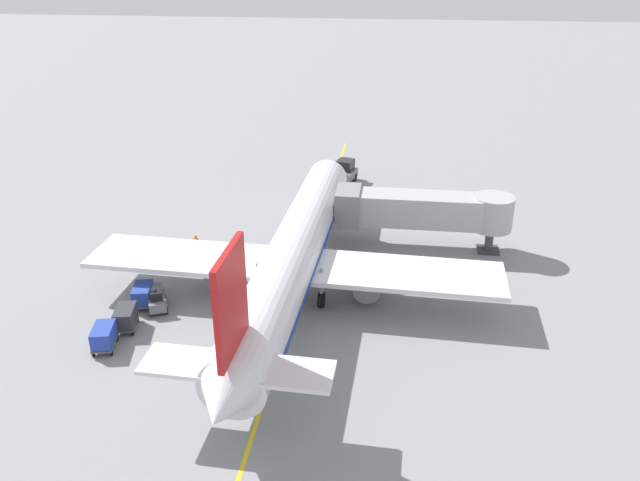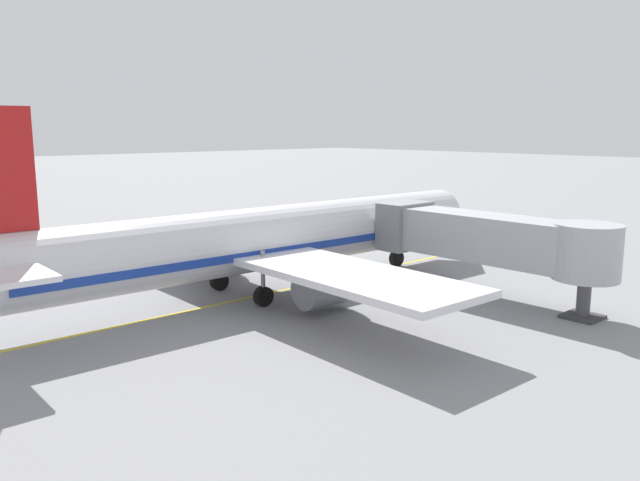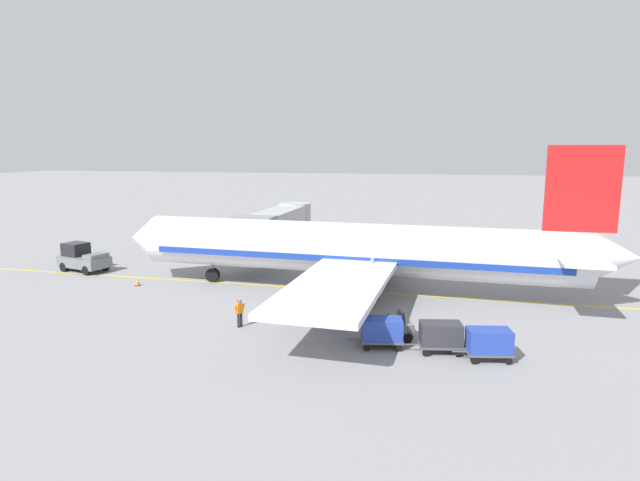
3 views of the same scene
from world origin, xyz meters
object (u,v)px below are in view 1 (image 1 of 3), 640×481
Objects in this scene: jet_bridge at (423,210)px; baggage_cart_second_in_train at (125,317)px; parked_airliner at (294,254)px; pushback_tractor at (343,174)px; baggage_cart_third_in_train at (104,336)px; baggage_cart_front at (143,294)px; safety_cone_nose_left at (301,205)px; ground_crew_wing_walker at (196,244)px; baggage_tug_lead at (157,299)px.

jet_bridge is 4.93× the size of baggage_cart_second_in_train.
parked_airliner is 7.76× the size of pushback_tractor.
pushback_tractor is 1.61× the size of baggage_cart_second_in_train.
baggage_cart_third_in_train is (-0.44, -2.34, 0.00)m from baggage_cart_second_in_train.
safety_cone_nose_left is at bearing 67.27° from baggage_cart_front.
baggage_cart_second_in_train is 1.76× the size of ground_crew_wing_walker.
ground_crew_wing_walker is (1.67, 13.90, 0.00)m from baggage_cart_third_in_train.
baggage_cart_third_in_train is 26.74m from safety_cone_nose_left.
parked_airliner is 14.08m from baggage_cart_third_in_train.
ground_crew_wing_walker reaches higher than safety_cone_nose_left.
baggage_tug_lead reaches higher than baggage_cart_front.
baggage_cart_third_in_train is at bearing -109.18° from safety_cone_nose_left.
baggage_tug_lead is 3.06m from baggage_cart_second_in_train.
baggage_cart_front is 21.57m from safety_cone_nose_left.
pushback_tractor is 1.61× the size of baggage_cart_front.
safety_cone_nose_left is (8.78, 25.25, -0.66)m from baggage_cart_third_in_train.
safety_cone_nose_left is (-11.52, 7.58, -3.17)m from jet_bridge.
baggage_cart_second_in_train is 2.38m from baggage_cart_third_in_train.
ground_crew_wing_walker is (1.23, 8.54, 0.00)m from baggage_cart_front.
baggage_cart_second_in_train and baggage_cart_third_in_train have the same top height.
pushback_tractor is at bearing 65.56° from safety_cone_nose_left.
parked_airliner is 10.28m from baggage_tug_lead.
pushback_tractor is 32.56m from baggage_cart_second_in_train.
baggage_cart_third_in_train reaches higher than safety_cone_nose_left.
pushback_tractor reaches higher than safety_cone_nose_left.
parked_airliner is at bearing -136.37° from jet_bridge.
parked_airliner reaches higher than baggage_tug_lead.
parked_airliner reaches higher than pushback_tractor.
parked_airliner reaches higher than safety_cone_nose_left.
baggage_cart_front is 8.63m from ground_crew_wing_walker.
pushback_tractor is at bearing 69.59° from baggage_cart_third_in_train.
safety_cone_nose_left is (8.33, 19.89, -0.66)m from baggage_cart_front.
parked_airliner is 22.07× the size of ground_crew_wing_walker.
baggage_cart_third_in_train is 5.05× the size of safety_cone_nose_left.
baggage_cart_front is at bearing -113.20° from pushback_tractor.
baggage_tug_lead is 0.93× the size of baggage_cart_second_in_train.
parked_airliner reaches higher than baggage_cart_front.
ground_crew_wing_walker is at bearing -122.06° from safety_cone_nose_left.
baggage_cart_second_in_train is at bearing -148.74° from parked_airliner.
baggage_cart_third_in_train is at bearing -100.74° from baggage_cart_second_in_train.
parked_airliner is 24.17m from pushback_tractor.
safety_cone_nose_left is (8.34, 22.90, -0.66)m from baggage_cart_second_in_train.
baggage_tug_lead is 1.64× the size of ground_crew_wing_walker.
baggage_tug_lead is 0.93× the size of baggage_cart_front.
pushback_tractor is at bearing 68.88° from baggage_cart_second_in_train.
jet_bridge is at bearing 33.57° from baggage_tug_lead.
pushback_tractor is 21.55m from ground_crew_wing_walker.
pushback_tractor is at bearing 66.80° from baggage_cart_front.
baggage_cart_front is at bearing -98.17° from ground_crew_wing_walker.
baggage_cart_front is at bearing 89.91° from baggage_cart_second_in_train.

